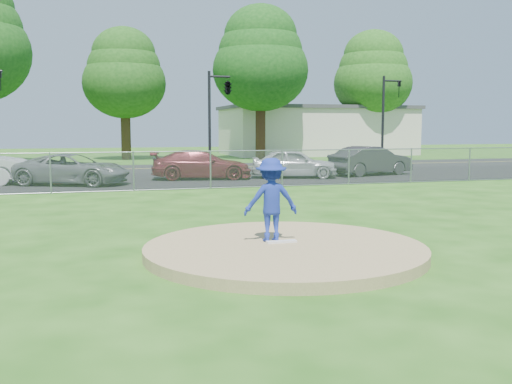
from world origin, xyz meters
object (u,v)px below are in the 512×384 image
tree_center (124,73)px  tree_right (261,58)px  traffic_signal_right (386,112)px  tree_far_right (373,73)px  parked_car_gray (73,169)px  pitcher (271,200)px  parked_car_darkred (201,165)px  parked_car_pearl (294,163)px  commercial_building (316,130)px  parked_car_charcoal (371,161)px  traffic_cone (58,176)px  traffic_signal_center (226,89)px

tree_center → tree_right: tree_right is taller
tree_right → traffic_signal_right: tree_right is taller
tree_far_right → traffic_signal_right: bearing=-113.9°
traffic_signal_right → parked_car_gray: 19.95m
tree_far_right → pitcher: tree_far_right is taller
parked_car_darkred → parked_car_pearl: (4.44, -0.51, 0.02)m
commercial_building → pitcher: commercial_building is taller
tree_center → parked_car_darkred: (2.42, -17.79, -5.78)m
commercial_building → tree_right: tree_right is taller
commercial_building → parked_car_charcoal: 22.68m
tree_far_right → parked_car_darkred: (-18.58, -18.79, -6.37)m
tree_right → parked_car_darkred: 18.84m
commercial_building → traffic_signal_right: traffic_signal_right is taller
commercial_building → parked_car_gray: size_ratio=3.46×
pitcher → parked_car_pearl: (6.02, 15.31, -0.31)m
parked_car_charcoal → parked_car_pearl: bearing=81.0°
tree_right → parked_car_gray: bearing=-128.3°
pitcher → traffic_cone: size_ratio=2.47×
traffic_signal_right → traffic_signal_center: bearing=-180.0°
pitcher → traffic_cone: 16.05m
parked_car_charcoal → commercial_building: bearing=-29.5°
parked_car_charcoal → tree_far_right: bearing=-42.1°
parked_car_pearl → parked_car_charcoal: parked_car_charcoal is taller
traffic_signal_center → parked_car_charcoal: traffic_signal_center is taller
commercial_building → parked_car_darkred: 26.26m
tree_right → pitcher: bearing=-106.2°
tree_far_right → parked_car_charcoal: bearing=-117.5°
traffic_signal_right → pitcher: bearing=-123.7°
parked_car_gray → parked_car_charcoal: size_ratio=1.06×
tree_right → traffic_signal_right: size_ratio=2.08×
traffic_signal_right → parked_car_pearl: (-8.38, -6.30, -2.65)m
traffic_signal_right → parked_car_pearl: 10.81m
parked_car_pearl → pitcher: bearing=174.4°
parked_car_darkred → tree_far_right: bearing=-35.0°
tree_right → parked_car_darkred: bearing=-115.6°
commercial_building → pitcher: (-16.16, -37.61, -1.14)m
tree_right → parked_car_charcoal: tree_right is taller
tree_far_right → traffic_signal_right: size_ratio=1.92×
commercial_building → parked_car_gray: (-20.30, -22.86, -1.49)m
tree_far_right → parked_car_pearl: tree_far_right is taller
commercial_building → parked_car_darkred: (-14.58, -21.79, -1.47)m
pitcher → traffic_cone: (-4.81, 15.30, -0.68)m
traffic_signal_right → tree_right: bearing=117.6°
commercial_building → traffic_cone: bearing=-133.2°
tree_far_right → traffic_signal_center: (-16.03, -13.00, -2.45)m
traffic_signal_right → parked_car_gray: size_ratio=1.18×
tree_center → pitcher: size_ratio=5.97×
pitcher → traffic_signal_right: bearing=-119.3°
traffic_signal_right → parked_car_gray: (-18.54, -6.86, -2.69)m
commercial_building → pitcher: 40.95m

